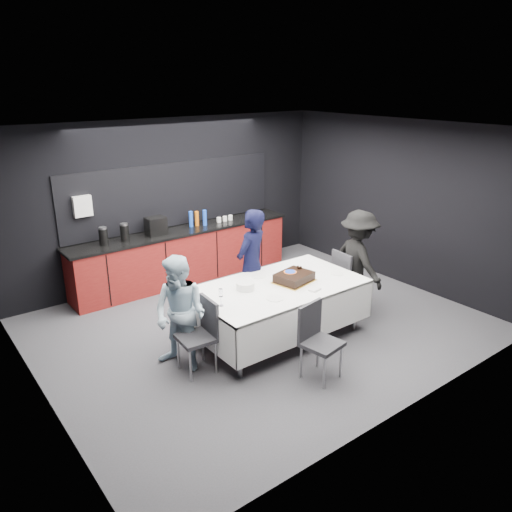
# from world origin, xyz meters

# --- Properties ---
(ground) EXTENTS (6.00, 6.00, 0.00)m
(ground) POSITION_xyz_m (0.00, 0.00, 0.00)
(ground) COLOR #424247
(ground) RESTS_ON ground
(room_shell) EXTENTS (6.04, 5.04, 2.82)m
(room_shell) POSITION_xyz_m (0.00, 0.00, 1.86)
(room_shell) COLOR white
(room_shell) RESTS_ON ground
(kitchenette) EXTENTS (4.10, 0.64, 2.05)m
(kitchenette) POSITION_xyz_m (-0.02, 2.22, 0.54)
(kitchenette) COLOR maroon
(kitchenette) RESTS_ON ground
(party_table) EXTENTS (2.32, 1.32, 0.78)m
(party_table) POSITION_xyz_m (0.00, -0.40, 0.64)
(party_table) COLOR #99999E
(party_table) RESTS_ON ground
(cake_assembly) EXTENTS (0.59, 0.51, 0.16)m
(cake_assembly) POSITION_xyz_m (0.24, -0.45, 0.84)
(cake_assembly) COLOR #EDB945
(cake_assembly) RESTS_ON party_table
(plate_stack) EXTENTS (0.24, 0.24, 0.10)m
(plate_stack) POSITION_xyz_m (-0.44, -0.25, 0.83)
(plate_stack) COLOR white
(plate_stack) RESTS_ON party_table
(loose_plate_near) EXTENTS (0.22, 0.22, 0.01)m
(loose_plate_near) POSITION_xyz_m (-0.32, -0.72, 0.78)
(loose_plate_near) COLOR white
(loose_plate_near) RESTS_ON party_table
(loose_plate_right_a) EXTENTS (0.21, 0.21, 0.01)m
(loose_plate_right_a) POSITION_xyz_m (0.69, -0.16, 0.78)
(loose_plate_right_a) COLOR white
(loose_plate_right_a) RESTS_ON party_table
(loose_plate_right_b) EXTENTS (0.18, 0.18, 0.01)m
(loose_plate_right_b) POSITION_xyz_m (0.92, -0.60, 0.78)
(loose_plate_right_b) COLOR white
(loose_plate_right_b) RESTS_ON party_table
(loose_plate_far) EXTENTS (0.21, 0.21, 0.01)m
(loose_plate_far) POSITION_xyz_m (-0.03, 0.00, 0.78)
(loose_plate_far) COLOR white
(loose_plate_far) RESTS_ON party_table
(fork_pile) EXTENTS (0.18, 0.14, 0.03)m
(fork_pile) POSITION_xyz_m (0.26, -0.84, 0.79)
(fork_pile) COLOR white
(fork_pile) RESTS_ON party_table
(champagne_flute) EXTENTS (0.06, 0.06, 0.22)m
(champagne_flute) POSITION_xyz_m (-0.98, -0.48, 0.94)
(champagne_flute) COLOR white
(champagne_flute) RESTS_ON party_table
(chair_left) EXTENTS (0.45, 0.45, 0.92)m
(chair_left) POSITION_xyz_m (-1.26, -0.48, 0.53)
(chair_left) COLOR #29292E
(chair_left) RESTS_ON ground
(chair_right) EXTENTS (0.45, 0.45, 0.92)m
(chair_right) POSITION_xyz_m (1.44, -0.30, 0.53)
(chair_right) COLOR #29292E
(chair_right) RESTS_ON ground
(chair_near) EXTENTS (0.49, 0.49, 0.92)m
(chair_near) POSITION_xyz_m (-0.25, -1.42, 0.53)
(chair_near) COLOR #29292E
(chair_near) RESTS_ON ground
(person_center) EXTENTS (0.71, 0.59, 1.67)m
(person_center) POSITION_xyz_m (0.07, 0.31, 0.84)
(person_center) COLOR black
(person_center) RESTS_ON ground
(person_left) EXTENTS (0.81, 0.88, 1.46)m
(person_left) POSITION_xyz_m (-1.44, -0.29, 0.73)
(person_left) COLOR silver
(person_left) RESTS_ON ground
(person_right) EXTENTS (0.76, 1.11, 1.57)m
(person_right) POSITION_xyz_m (1.55, -0.43, 0.79)
(person_right) COLOR black
(person_right) RESTS_ON ground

